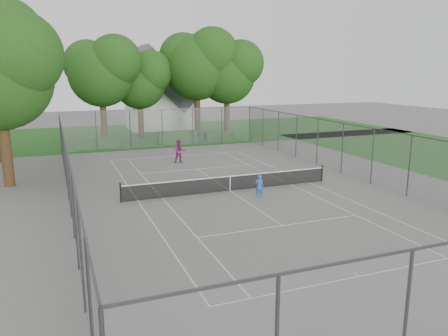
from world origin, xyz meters
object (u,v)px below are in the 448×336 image
object	(u,v)px
house	(161,96)
woman_player	(179,151)
tennis_net	(230,183)
girl_player	(259,186)

from	to	relation	value
house	woman_player	xyz separation A→B (m)	(-3.71, -21.34, -3.16)
tennis_net	house	size ratio (longest dim) A/B	1.28
tennis_net	house	bearing A→B (deg)	84.08
tennis_net	woman_player	bearing A→B (deg)	93.46
tennis_net	girl_player	bearing A→B (deg)	-59.27
tennis_net	woman_player	distance (m)	9.13
tennis_net	house	world-z (taller)	house
house	woman_player	size ratio (longest dim) A/B	5.63
house	girl_player	xyz separation A→B (m)	(-2.10, -32.22, -3.40)
tennis_net	girl_player	distance (m)	2.07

